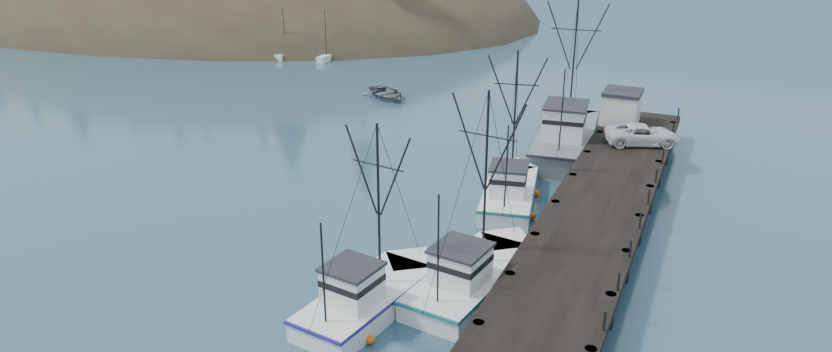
{
  "coord_description": "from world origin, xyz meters",
  "views": [
    {
      "loc": [
        20.41,
        -27.01,
        21.24
      ],
      "look_at": [
        2.04,
        15.23,
        2.5
      ],
      "focal_mm": 32.0,
      "sensor_mm": 36.0,
      "label": 1
    }
  ],
  "objects_px": {
    "trawler_near": "(474,275)",
    "pickup_truck": "(643,134)",
    "work_vessel": "(566,136)",
    "motorboat": "(387,98)",
    "pier_shed": "(621,107)",
    "trawler_far": "(510,191)",
    "pier": "(596,212)",
    "trawler_mid": "(370,296)"
  },
  "relations": [
    {
      "from": "trawler_mid",
      "to": "trawler_far",
      "type": "bearing_deg",
      "value": 80.74
    },
    {
      "from": "work_vessel",
      "to": "motorboat",
      "type": "bearing_deg",
      "value": 158.0
    },
    {
      "from": "trawler_mid",
      "to": "work_vessel",
      "type": "relative_size",
      "value": 0.68
    },
    {
      "from": "trawler_far",
      "to": "motorboat",
      "type": "bearing_deg",
      "value": 133.55
    },
    {
      "from": "work_vessel",
      "to": "trawler_far",
      "type": "bearing_deg",
      "value": -95.74
    },
    {
      "from": "trawler_far",
      "to": "pier_shed",
      "type": "bearing_deg",
      "value": 71.41
    },
    {
      "from": "pier",
      "to": "motorboat",
      "type": "xyz_separation_m",
      "value": [
        -25.71,
        23.3,
        -1.69
      ]
    },
    {
      "from": "trawler_near",
      "to": "trawler_far",
      "type": "height_order",
      "value": "trawler_near"
    },
    {
      "from": "trawler_mid",
      "to": "motorboat",
      "type": "relative_size",
      "value": 1.81
    },
    {
      "from": "pier_shed",
      "to": "pickup_truck",
      "type": "height_order",
      "value": "pier_shed"
    },
    {
      "from": "pier",
      "to": "pier_shed",
      "type": "xyz_separation_m",
      "value": [
        -1.5,
        18.0,
        1.73
      ]
    },
    {
      "from": "pier_shed",
      "to": "trawler_far",
      "type": "bearing_deg",
      "value": -108.59
    },
    {
      "from": "trawler_near",
      "to": "trawler_far",
      "type": "distance_m",
      "value": 12.25
    },
    {
      "from": "pier",
      "to": "trawler_far",
      "type": "height_order",
      "value": "trawler_far"
    },
    {
      "from": "trawler_near",
      "to": "pier_shed",
      "type": "bearing_deg",
      "value": 82.82
    },
    {
      "from": "trawler_near",
      "to": "pickup_truck",
      "type": "height_order",
      "value": "trawler_near"
    },
    {
      "from": "pier",
      "to": "work_vessel",
      "type": "distance_m",
      "value": 15.97
    },
    {
      "from": "trawler_near",
      "to": "work_vessel",
      "type": "relative_size",
      "value": 0.75
    },
    {
      "from": "work_vessel",
      "to": "trawler_mid",
      "type": "bearing_deg",
      "value": -97.78
    },
    {
      "from": "trawler_near",
      "to": "pickup_truck",
      "type": "xyz_separation_m",
      "value": [
        5.81,
        22.36,
        1.96
      ]
    },
    {
      "from": "pier",
      "to": "pier_shed",
      "type": "distance_m",
      "value": 18.14
    },
    {
      "from": "trawler_near",
      "to": "pier_shed",
      "type": "xyz_separation_m",
      "value": [
        3.41,
        27.04,
        2.6
      ]
    },
    {
      "from": "trawler_mid",
      "to": "pier_shed",
      "type": "height_order",
      "value": "trawler_mid"
    },
    {
      "from": "trawler_mid",
      "to": "motorboat",
      "type": "xyz_separation_m",
      "value": [
        -16.54,
        36.52,
        -0.82
      ]
    },
    {
      "from": "motorboat",
      "to": "pier_shed",
      "type": "bearing_deg",
      "value": -62.8
    },
    {
      "from": "pier_shed",
      "to": "trawler_mid",
      "type": "bearing_deg",
      "value": -103.81
    },
    {
      "from": "motorboat",
      "to": "pickup_truck",
      "type": "bearing_deg",
      "value": -71.02
    },
    {
      "from": "trawler_far",
      "to": "motorboat",
      "type": "xyz_separation_m",
      "value": [
        -19.21,
        20.2,
        -0.82
      ]
    },
    {
      "from": "pier",
      "to": "trawler_far",
      "type": "bearing_deg",
      "value": 154.51
    },
    {
      "from": "pier",
      "to": "motorboat",
      "type": "height_order",
      "value": "pier"
    },
    {
      "from": "trawler_near",
      "to": "motorboat",
      "type": "relative_size",
      "value": 1.98
    },
    {
      "from": "work_vessel",
      "to": "pier_shed",
      "type": "xyz_separation_m",
      "value": [
        3.81,
        2.94,
        2.19
      ]
    },
    {
      "from": "trawler_near",
      "to": "pickup_truck",
      "type": "distance_m",
      "value": 23.18
    },
    {
      "from": "pier",
      "to": "pier_shed",
      "type": "height_order",
      "value": "pier_shed"
    },
    {
      "from": "trawler_far",
      "to": "motorboat",
      "type": "relative_size",
      "value": 1.88
    },
    {
      "from": "trawler_near",
      "to": "trawler_mid",
      "type": "distance_m",
      "value": 5.97
    },
    {
      "from": "work_vessel",
      "to": "pier_shed",
      "type": "bearing_deg",
      "value": 37.68
    },
    {
      "from": "trawler_near",
      "to": "pickup_truck",
      "type": "relative_size",
      "value": 2.04
    },
    {
      "from": "work_vessel",
      "to": "motorboat",
      "type": "height_order",
      "value": "work_vessel"
    },
    {
      "from": "pier",
      "to": "pickup_truck",
      "type": "xyz_separation_m",
      "value": [
        0.9,
        13.32,
        1.09
      ]
    },
    {
      "from": "trawler_near",
      "to": "trawler_mid",
      "type": "relative_size",
      "value": 1.1
    },
    {
      "from": "pier",
      "to": "work_vessel",
      "type": "height_order",
      "value": "work_vessel"
    }
  ]
}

